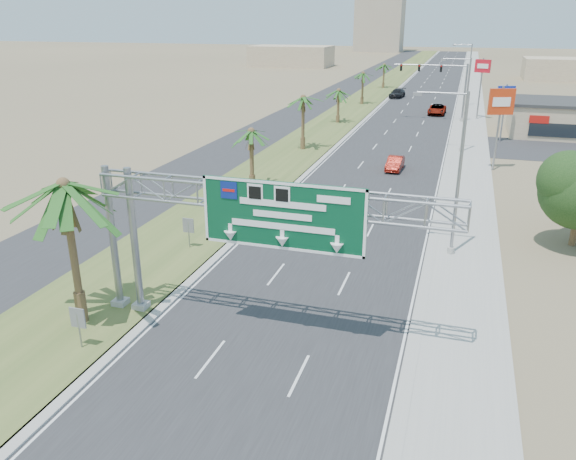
% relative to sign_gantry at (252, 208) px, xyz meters
% --- Properties ---
extents(road, '(12.00, 300.00, 0.02)m').
position_rel_sign_gantry_xyz_m(road, '(1.06, 100.07, -6.05)').
color(road, '#28282B').
rests_on(road, ground).
extents(sidewalk_right, '(4.00, 300.00, 0.10)m').
position_rel_sign_gantry_xyz_m(sidewalk_right, '(9.56, 100.07, -6.01)').
color(sidewalk_right, '#9E9B93').
rests_on(sidewalk_right, ground).
extents(median_grass, '(7.00, 300.00, 0.12)m').
position_rel_sign_gantry_xyz_m(median_grass, '(-8.94, 100.07, -6.00)').
color(median_grass, '#475B28').
rests_on(median_grass, ground).
extents(opposing_road, '(8.00, 300.00, 0.02)m').
position_rel_sign_gantry_xyz_m(opposing_road, '(-15.94, 100.07, -6.05)').
color(opposing_road, '#28282B').
rests_on(opposing_road, ground).
extents(sign_gantry, '(16.75, 1.24, 7.50)m').
position_rel_sign_gantry_xyz_m(sign_gantry, '(0.00, 0.00, 0.00)').
color(sign_gantry, gray).
rests_on(sign_gantry, ground).
extents(palm_near, '(5.70, 5.70, 8.35)m').
position_rel_sign_gantry_xyz_m(palm_near, '(-8.14, -1.93, 0.87)').
color(palm_near, brown).
rests_on(palm_near, ground).
extents(palm_row_b, '(3.99, 3.99, 5.95)m').
position_rel_sign_gantry_xyz_m(palm_row_b, '(-8.44, 22.07, -1.16)').
color(palm_row_b, brown).
rests_on(palm_row_b, ground).
extents(palm_row_c, '(3.99, 3.99, 6.75)m').
position_rel_sign_gantry_xyz_m(palm_row_c, '(-8.44, 38.07, -0.39)').
color(palm_row_c, brown).
rests_on(palm_row_c, ground).
extents(palm_row_d, '(3.99, 3.99, 5.45)m').
position_rel_sign_gantry_xyz_m(palm_row_d, '(-8.44, 56.07, -1.64)').
color(palm_row_d, brown).
rests_on(palm_row_d, ground).
extents(palm_row_e, '(3.99, 3.99, 6.15)m').
position_rel_sign_gantry_xyz_m(palm_row_e, '(-8.44, 75.07, -0.97)').
color(palm_row_e, brown).
rests_on(palm_row_e, ground).
extents(palm_row_f, '(3.99, 3.99, 5.75)m').
position_rel_sign_gantry_xyz_m(palm_row_f, '(-8.44, 100.07, -1.35)').
color(palm_row_f, brown).
rests_on(palm_row_f, ground).
extents(streetlight_near, '(3.27, 0.44, 10.00)m').
position_rel_sign_gantry_xyz_m(streetlight_near, '(8.36, 12.07, -1.36)').
color(streetlight_near, gray).
rests_on(streetlight_near, ground).
extents(streetlight_mid, '(3.27, 0.44, 10.00)m').
position_rel_sign_gantry_xyz_m(streetlight_mid, '(8.36, 42.07, -1.36)').
color(streetlight_mid, gray).
rests_on(streetlight_mid, ground).
extents(streetlight_far, '(3.27, 0.44, 10.00)m').
position_rel_sign_gantry_xyz_m(streetlight_far, '(8.36, 78.07, -1.36)').
color(streetlight_far, gray).
rests_on(streetlight_far, ground).
extents(signal_mast, '(10.28, 0.71, 8.00)m').
position_rel_sign_gantry_xyz_m(signal_mast, '(6.23, 62.05, -1.21)').
color(signal_mast, gray).
rests_on(signal_mast, ground).
extents(median_signback_a, '(0.75, 0.08, 2.08)m').
position_rel_sign_gantry_xyz_m(median_signback_a, '(-6.74, -3.93, -4.61)').
color(median_signback_a, gray).
rests_on(median_signback_a, ground).
extents(median_signback_b, '(0.75, 0.08, 2.08)m').
position_rel_sign_gantry_xyz_m(median_signback_b, '(-7.44, 8.07, -4.61)').
color(median_signback_b, gray).
rests_on(median_signback_b, ground).
extents(tower_distant, '(20.00, 16.00, 35.00)m').
position_rel_sign_gantry_xyz_m(tower_distant, '(-30.94, 240.07, 11.44)').
color(tower_distant, tan).
rests_on(tower_distant, ground).
extents(building_distant_left, '(24.00, 14.00, 6.00)m').
position_rel_sign_gantry_xyz_m(building_distant_left, '(-43.94, 150.07, -3.06)').
color(building_distant_left, tan).
rests_on(building_distant_left, ground).
extents(building_distant_right, '(20.00, 12.00, 5.00)m').
position_rel_sign_gantry_xyz_m(building_distant_right, '(31.06, 130.07, -3.56)').
color(building_distant_right, tan).
rests_on(building_distant_right, ground).
extents(car_left_lane, '(2.21, 4.72, 1.56)m').
position_rel_sign_gantry_xyz_m(car_left_lane, '(-1.13, 18.62, -5.28)').
color(car_left_lane, black).
rests_on(car_left_lane, ground).
extents(car_mid_lane, '(1.49, 4.02, 1.31)m').
position_rel_sign_gantry_xyz_m(car_mid_lane, '(2.56, 32.08, -5.40)').
color(car_mid_lane, maroon).
rests_on(car_mid_lane, ground).
extents(car_right_lane, '(2.62, 5.48, 1.51)m').
position_rel_sign_gantry_xyz_m(car_right_lane, '(4.45, 67.89, -5.30)').
color(car_right_lane, gray).
rests_on(car_right_lane, ground).
extents(car_far, '(2.81, 5.63, 1.57)m').
position_rel_sign_gantry_xyz_m(car_far, '(-3.76, 85.77, -5.27)').
color(car_far, black).
rests_on(car_far, ground).
extents(pole_sign_red_near, '(2.36, 1.10, 7.96)m').
position_rel_sign_gantry_xyz_m(pole_sign_red_near, '(11.69, 34.93, 0.11)').
color(pole_sign_red_near, gray).
rests_on(pole_sign_red_near, ground).
extents(pole_sign_blue, '(1.99, 0.94, 6.71)m').
position_rel_sign_gantry_xyz_m(pole_sign_blue, '(12.90, 49.41, -1.25)').
color(pole_sign_blue, gray).
rests_on(pole_sign_blue, ground).
extents(pole_sign_red_far, '(2.18, 1.00, 8.61)m').
position_rel_sign_gantry_xyz_m(pole_sign_red_far, '(10.30, 65.19, 0.75)').
color(pole_sign_red_far, gray).
rests_on(pole_sign_red_far, ground).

